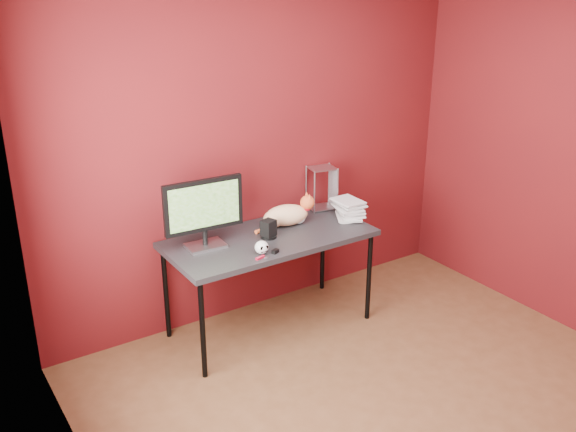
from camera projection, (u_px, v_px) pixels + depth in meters
room at (429, 194)px, 3.37m from camera, size 3.52×3.52×2.61m
desk at (270, 243)px, 4.63m from camera, size 1.50×0.70×0.75m
monitor at (204, 210)px, 4.34m from camera, size 0.57×0.20×0.49m
cat at (287, 215)px, 4.78m from camera, size 0.50×0.25×0.24m
skull_mug at (262, 247)px, 4.32m from camera, size 0.09×0.09×0.09m
speaker at (268, 230)px, 4.57m from camera, size 0.12×0.12×0.13m
book_stack at (340, 124)px, 4.69m from camera, size 0.28×0.30×1.47m
wire_rack at (322, 188)px, 5.08m from camera, size 0.23×0.20×0.35m
pocket_knife at (260, 258)px, 4.26m from camera, size 0.07×0.04×0.01m
black_gadget at (275, 251)px, 4.34m from camera, size 0.06×0.05×0.02m
washer at (266, 257)px, 4.28m from camera, size 0.04×0.04×0.00m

